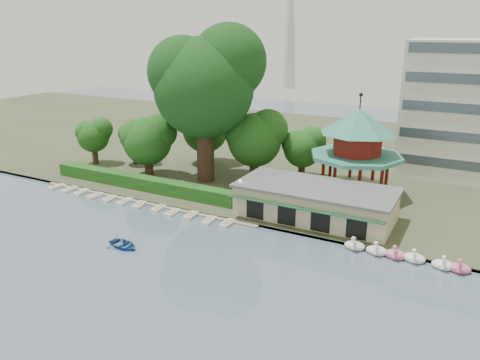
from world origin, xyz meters
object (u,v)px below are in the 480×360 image
Objects in this scene: dock at (144,201)px; pavilion at (357,144)px; boathouse at (315,202)px; rowboat_with_passengers at (123,242)px; big_tree at (206,79)px.

pavilion reaches higher than dock.
boathouse is (22.00, 4.77, 2.25)m from dock.
dock is at bearing -167.76° from boathouse.
rowboat_with_passengers is (6.63, -11.55, 0.41)m from dock.
boathouse reaches higher than dock.
pavilion is at bearing 78.72° from boathouse.
rowboat_with_passengers is at bearing -81.33° from big_tree.
big_tree reaches higher than pavilion.
big_tree is 4.01× the size of rowboat_with_passengers.
rowboat_with_passengers is at bearing -60.13° from dock.
rowboat_with_passengers is (3.44, -22.58, -14.60)m from big_tree.
big_tree is (3.19, 11.03, 15.01)m from dock.
rowboat_with_passengers reaches higher than dock.
big_tree reaches higher than dock.
boathouse is 11.43m from pavilion.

